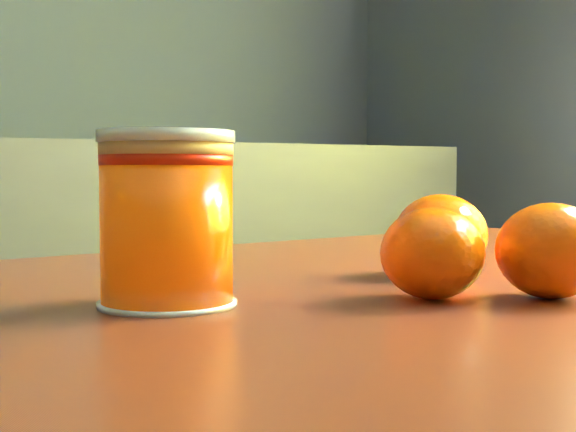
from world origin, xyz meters
TOP-DOWN VIEW (x-y plane):
  - juice_glass at (0.57, 0.22)m, footprint 0.08×0.08m
  - orange_front at (0.72, 0.17)m, footprint 0.08×0.08m
  - orange_back at (0.79, 0.25)m, footprint 0.08×0.08m
  - orange_extra at (0.78, 0.14)m, footprint 0.07×0.07m

SIDE VIEW (x-z plane):
  - orange_front at x=0.72m, z-range 0.77..0.82m
  - orange_extra at x=0.78m, z-range 0.77..0.82m
  - orange_back at x=0.79m, z-range 0.77..0.83m
  - juice_glass at x=0.57m, z-range 0.77..0.86m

